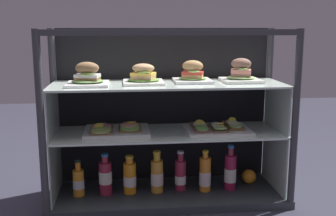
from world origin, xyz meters
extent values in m
cube|color=#2B2B38|center=(0.00, 0.00, -0.01)|extent=(6.00, 6.00, 0.02)
cube|color=#2E3438|center=(0.00, 0.00, 0.02)|extent=(1.27, 0.43, 0.04)
cylinder|color=#333338|center=(-0.62, -0.20, 0.46)|extent=(0.04, 0.04, 0.92)
cylinder|color=#333338|center=(0.62, -0.20, 0.46)|extent=(0.04, 0.04, 0.92)
cylinder|color=#333338|center=(-0.62, 0.20, 0.46)|extent=(0.04, 0.04, 0.92)
cylinder|color=#333338|center=(0.62, 0.20, 0.46)|extent=(0.04, 0.04, 0.92)
cube|color=#333338|center=(0.00, -0.20, 0.90)|extent=(1.23, 0.03, 0.03)
cube|color=black|center=(0.00, 0.21, 0.48)|extent=(1.19, 0.01, 0.88)
cube|color=silver|center=(-0.59, 0.00, 0.20)|extent=(0.01, 0.36, 0.32)
cube|color=silver|center=(0.59, 0.00, 0.20)|extent=(0.01, 0.36, 0.32)
cube|color=silver|center=(0.00, 0.00, 0.37)|extent=(1.21, 0.38, 0.01)
cube|color=silver|center=(-0.59, 0.00, 0.50)|extent=(0.01, 0.36, 0.25)
cube|color=silver|center=(0.59, 0.00, 0.50)|extent=(0.01, 0.36, 0.25)
cube|color=silver|center=(0.00, 0.00, 0.63)|extent=(1.21, 0.38, 0.01)
cube|color=white|center=(-0.41, -0.02, 0.64)|extent=(0.21, 0.21, 0.01)
ellipsoid|color=#659049|center=(-0.41, -0.02, 0.66)|extent=(0.16, 0.14, 0.02)
cube|color=#977046|center=(-0.41, -0.02, 0.67)|extent=(0.13, 0.10, 0.02)
cube|color=silver|center=(-0.41, -0.02, 0.69)|extent=(0.13, 0.10, 0.02)
ellipsoid|color=olive|center=(-0.41, -0.06, 0.70)|extent=(0.07, 0.04, 0.02)
ellipsoid|color=brown|center=(-0.41, -0.02, 0.72)|extent=(0.13, 0.10, 0.06)
cube|color=white|center=(-0.13, 0.02, 0.64)|extent=(0.21, 0.21, 0.01)
ellipsoid|color=#598F37|center=(-0.13, 0.02, 0.66)|extent=(0.17, 0.14, 0.01)
cube|color=#DDAB76|center=(-0.13, 0.02, 0.67)|extent=(0.14, 0.12, 0.02)
cube|color=#F0BE4D|center=(-0.13, 0.02, 0.69)|extent=(0.14, 0.12, 0.02)
ellipsoid|color=#7DA73F|center=(-0.13, -0.02, 0.70)|extent=(0.07, 0.05, 0.02)
ellipsoid|color=tan|center=(-0.13, 0.02, 0.72)|extent=(0.14, 0.12, 0.05)
cube|color=white|center=(0.14, 0.04, 0.64)|extent=(0.20, 0.20, 0.02)
ellipsoid|color=#6D9C43|center=(0.14, 0.04, 0.66)|extent=(0.14, 0.12, 0.01)
cube|color=tan|center=(0.14, 0.04, 0.67)|extent=(0.12, 0.10, 0.02)
cube|color=#C2382B|center=(0.14, 0.04, 0.69)|extent=(0.13, 0.11, 0.02)
ellipsoid|color=#9EBD62|center=(0.14, 0.01, 0.70)|extent=(0.07, 0.05, 0.02)
ellipsoid|color=#A87F4C|center=(0.14, 0.04, 0.72)|extent=(0.13, 0.11, 0.06)
cube|color=white|center=(0.39, 0.02, 0.64)|extent=(0.20, 0.20, 0.02)
ellipsoid|color=#92C369|center=(0.39, 0.02, 0.66)|extent=(0.15, 0.13, 0.02)
cube|color=#8E6551|center=(0.39, 0.02, 0.67)|extent=(0.12, 0.10, 0.02)
cube|color=#DB8272|center=(0.39, 0.02, 0.69)|extent=(0.12, 0.11, 0.02)
ellipsoid|color=#8CB258|center=(0.39, -0.01, 0.71)|extent=(0.07, 0.04, 0.02)
ellipsoid|color=brown|center=(0.39, 0.02, 0.73)|extent=(0.12, 0.11, 0.06)
cube|color=white|center=(-0.27, 0.02, 0.38)|extent=(0.34, 0.27, 0.02)
cube|color=brown|center=(-0.35, 0.01, 0.40)|extent=(0.12, 0.21, 0.01)
ellipsoid|color=#97AE51|center=(-0.35, -0.05, 0.41)|extent=(0.12, 0.12, 0.03)
ellipsoid|color=pink|center=(-0.35, 0.01, 0.41)|extent=(0.10, 0.17, 0.02)
cylinder|color=yellow|center=(-0.36, -0.01, 0.42)|extent=(0.05, 0.05, 0.02)
cube|color=brown|center=(-0.20, 0.03, 0.40)|extent=(0.12, 0.18, 0.01)
ellipsoid|color=#79AB4A|center=(-0.20, -0.03, 0.41)|extent=(0.12, 0.11, 0.03)
ellipsoid|color=#E1A782|center=(-0.20, 0.03, 0.41)|extent=(0.10, 0.14, 0.02)
cylinder|color=yellow|center=(-0.19, 0.04, 0.43)|extent=(0.07, 0.07, 0.02)
cube|color=white|center=(0.27, 0.00, 0.38)|extent=(0.34, 0.27, 0.01)
cube|color=brown|center=(0.17, 0.00, 0.40)|extent=(0.08, 0.20, 0.01)
ellipsoid|color=#6DA14B|center=(0.17, -0.06, 0.41)|extent=(0.07, 0.10, 0.02)
ellipsoid|color=silver|center=(0.17, 0.00, 0.41)|extent=(0.07, 0.16, 0.01)
cylinder|color=#FBD94B|center=(0.17, 0.00, 0.42)|extent=(0.06, 0.06, 0.03)
cube|color=brown|center=(0.27, -0.02, 0.40)|extent=(0.08, 0.19, 0.01)
ellipsoid|color=#91C35E|center=(0.27, -0.07, 0.41)|extent=(0.07, 0.10, 0.03)
ellipsoid|color=#EAF0C7|center=(0.27, -0.02, 0.41)|extent=(0.07, 0.15, 0.02)
cylinder|color=yellow|center=(0.27, -0.03, 0.42)|extent=(0.06, 0.06, 0.02)
cube|color=brown|center=(0.36, 0.03, 0.40)|extent=(0.08, 0.18, 0.01)
ellipsoid|color=#99BC6A|center=(0.36, -0.03, 0.41)|extent=(0.08, 0.10, 0.02)
ellipsoid|color=#F1EFC4|center=(0.36, 0.03, 0.41)|extent=(0.07, 0.15, 0.02)
cylinder|color=yellow|center=(0.36, 0.04, 0.42)|extent=(0.05, 0.04, 0.03)
cylinder|color=orange|center=(-0.48, -0.01, 0.11)|extent=(0.06, 0.06, 0.14)
cylinder|color=silver|center=(-0.48, -0.01, 0.11)|extent=(0.06, 0.06, 0.05)
cylinder|color=orange|center=(-0.48, -0.01, 0.21)|extent=(0.03, 0.03, 0.04)
cylinder|color=black|center=(-0.48, -0.01, 0.24)|extent=(0.03, 0.03, 0.02)
cylinder|color=maroon|center=(-0.34, 0.00, 0.13)|extent=(0.07, 0.07, 0.18)
cylinder|color=silver|center=(-0.34, 0.00, 0.14)|extent=(0.07, 0.07, 0.07)
cylinder|color=#A02D39|center=(-0.34, 0.00, 0.24)|extent=(0.03, 0.03, 0.04)
cylinder|color=#276EAC|center=(-0.34, 0.00, 0.26)|extent=(0.04, 0.04, 0.01)
cylinder|color=orange|center=(-0.21, 0.00, 0.13)|extent=(0.07, 0.07, 0.17)
cylinder|color=silver|center=(-0.21, 0.00, 0.11)|extent=(0.07, 0.07, 0.05)
cylinder|color=orange|center=(-0.21, 0.00, 0.22)|extent=(0.04, 0.04, 0.03)
cylinder|color=gold|center=(-0.21, 0.00, 0.25)|extent=(0.04, 0.04, 0.01)
cylinder|color=gold|center=(-0.06, 0.00, 0.13)|extent=(0.07, 0.07, 0.18)
cylinder|color=silver|center=(-0.06, 0.00, 0.12)|extent=(0.07, 0.07, 0.07)
cylinder|color=gold|center=(-0.06, 0.00, 0.24)|extent=(0.04, 0.04, 0.04)
cylinder|color=gold|center=(-0.06, 0.00, 0.27)|extent=(0.04, 0.04, 0.01)
cylinder|color=#98243E|center=(0.07, 0.02, 0.12)|extent=(0.06, 0.06, 0.16)
cylinder|color=white|center=(0.07, 0.02, 0.10)|extent=(0.06, 0.06, 0.05)
cylinder|color=maroon|center=(0.07, 0.02, 0.23)|extent=(0.03, 0.03, 0.04)
cylinder|color=white|center=(0.07, 0.02, 0.26)|extent=(0.04, 0.04, 0.01)
cylinder|color=orange|center=(0.20, -0.01, 0.14)|extent=(0.06, 0.06, 0.19)
cylinder|color=white|center=(0.20, -0.01, 0.11)|extent=(0.06, 0.06, 0.08)
cylinder|color=orange|center=(0.20, -0.01, 0.24)|extent=(0.03, 0.03, 0.03)
cylinder|color=gold|center=(0.20, -0.01, 0.27)|extent=(0.03, 0.03, 0.01)
cylinder|color=#9B1A41|center=(0.34, -0.01, 0.14)|extent=(0.06, 0.06, 0.19)
cylinder|color=silver|center=(0.34, -0.01, 0.12)|extent=(0.07, 0.07, 0.08)
cylinder|color=#902D40|center=(0.34, -0.01, 0.26)|extent=(0.03, 0.03, 0.04)
cylinder|color=#2D68B2|center=(0.34, -0.01, 0.29)|extent=(0.03, 0.03, 0.02)
sphere|color=orange|center=(0.47, 0.06, 0.08)|extent=(0.08, 0.08, 0.08)
camera|label=1|loc=(-0.23, -2.12, 0.93)|focal=44.31mm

